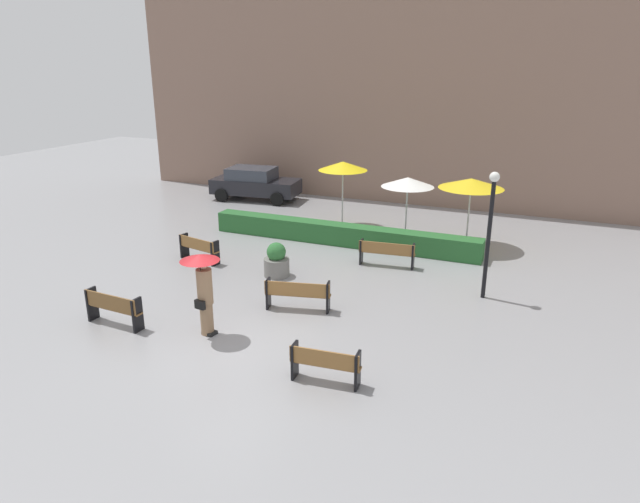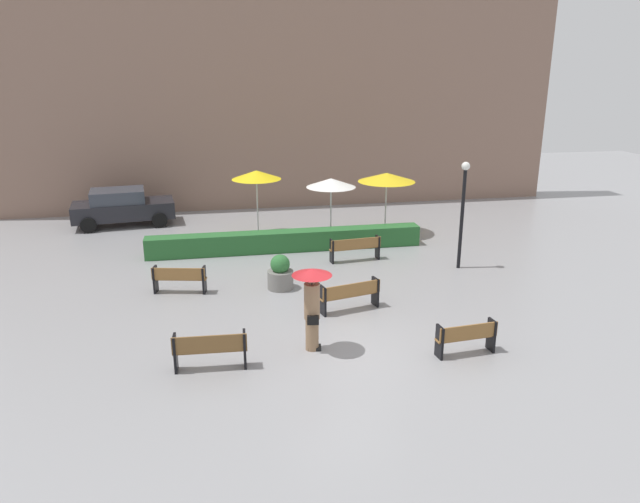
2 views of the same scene
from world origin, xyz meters
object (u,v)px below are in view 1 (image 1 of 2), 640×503
pedestrian_with_umbrella (203,283)px  parked_car (255,183)px  bench_near_right (325,363)px  patio_umbrella_white (408,182)px  bench_near_left (113,307)px  patio_umbrella_yellow_far (471,183)px  lamp_post (490,222)px  planter_pot (277,262)px  bench_mid_center (298,293)px  patio_umbrella_yellow (343,166)px  bench_back_row (387,252)px  bench_far_left (198,247)px

pedestrian_with_umbrella → parked_car: pedestrian_with_umbrella is taller
bench_near_right → patio_umbrella_white: size_ratio=0.64×
patio_umbrella_white → parked_car: patio_umbrella_white is taller
bench_near_left → bench_near_right: bench_near_left is taller
patio_umbrella_yellow_far → parked_car: bearing=162.3°
lamp_post → planter_pot: bearing=-172.7°
lamp_post → patio_umbrella_yellow_far: size_ratio=1.44×
bench_mid_center → planter_pot: planter_pot is taller
pedestrian_with_umbrella → patio_umbrella_yellow_far: size_ratio=0.84×
patio_umbrella_yellow → parked_car: (-5.60, 2.69, -1.66)m
bench_near_left → lamp_post: 10.27m
bench_mid_center → patio_umbrella_white: bearing=82.4°
lamp_post → patio_umbrella_white: (-3.52, 4.58, -0.05)m
bench_near_left → parked_car: parked_car is taller
bench_near_left → pedestrian_with_umbrella: bearing=12.1°
bench_back_row → pedestrian_with_umbrella: (-2.69, -6.46, 0.85)m
lamp_post → bench_mid_center: bearing=-147.4°
pedestrian_with_umbrella → planter_pot: bearing=93.2°
bench_near_left → patio_umbrella_white: 11.42m
patio_umbrella_yellow → patio_umbrella_yellow_far: patio_umbrella_yellow is taller
bench_near_left → parked_car: (-3.55, 13.63, 0.29)m
pedestrian_with_umbrella → patio_umbrella_yellow_far: patio_umbrella_yellow_far is taller
patio_umbrella_white → parked_car: (-8.46, 3.46, -1.39)m
bench_back_row → pedestrian_with_umbrella: size_ratio=0.88×
bench_near_left → parked_car: size_ratio=0.39×
patio_umbrella_yellow_far → bench_far_left: bearing=-147.1°
bench_mid_center → bench_far_left: bearing=154.5°
bench_near_right → patio_umbrella_white: (-1.10, 10.57, 1.73)m
lamp_post → parked_car: 14.50m
bench_back_row → planter_pot: 3.66m
bench_mid_center → patio_umbrella_white: (1.00, 7.47, 1.71)m
bench_near_right → patio_umbrella_yellow: 12.18m
pedestrian_with_umbrella → lamp_post: (5.99, 5.08, 0.90)m
bench_mid_center → patio_umbrella_yellow: bearing=102.8°
bench_near_right → lamp_post: bearing=68.1°
bench_far_left → bench_near_right: 8.74m
planter_pot → patio_umbrella_white: bearing=63.2°
bench_far_left → lamp_post: lamp_post is taller
patio_umbrella_yellow → bench_near_right: bearing=-70.7°
patio_umbrella_yellow_far → lamp_post: bearing=-75.0°
bench_back_row → parked_car: bearing=142.5°
bench_near_right → pedestrian_with_umbrella: pedestrian_with_umbrella is taller
bench_near_left → lamp_post: size_ratio=0.46×
bench_near_right → patio_umbrella_yellow: size_ratio=0.57×
bench_far_left → patio_umbrella_white: patio_umbrella_white is taller
bench_near_left → patio_umbrella_yellow_far: patio_umbrella_yellow_far is taller
bench_near_left → patio_umbrella_white: (4.91, 10.17, 1.68)m
bench_near_right → parked_car: (-9.56, 14.03, 0.34)m
bench_mid_center → planter_pot: bearing=129.4°
bench_mid_center → patio_umbrella_white: patio_umbrella_white is taller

